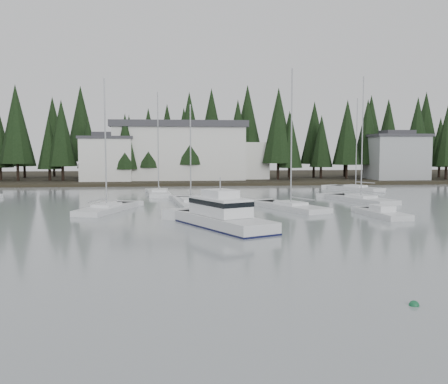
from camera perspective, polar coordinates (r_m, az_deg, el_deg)
The scene contains 15 objects.
ground at distance 15.52m, azimuth 19.80°, elevation -17.85°, with size 260.00×260.00×0.00m, color #8E9699.
far_shore_land at distance 110.21m, azimuth -2.63°, elevation 1.66°, with size 240.00×54.00×1.00m, color black.
conifer_treeline at distance 99.25m, azimuth -2.26°, elevation 1.32°, with size 200.00×22.00×20.00m, color black, non-canonical shape.
house_west at distance 92.61m, azimuth -13.19°, elevation 3.84°, with size 9.54×7.42×8.75m.
house_east_a at distance 100.27m, azimuth 19.09°, elevation 3.91°, with size 10.60×8.48×9.25m.
harbor_inn at distance 95.27m, azimuth -3.91°, elevation 4.65°, with size 29.50×11.50×10.90m.
cabin_cruiser_center at distance 38.52m, azimuth -0.17°, elevation -3.06°, with size 7.36×10.75×4.46m.
sailboat_0 at distance 54.20m, azimuth -3.81°, elevation -1.47°, with size 3.93×11.13×11.37m.
sailboat_1 at distance 60.38m, azimuth 15.37°, elevation -0.97°, with size 5.80×10.55×14.95m.
sailboat_3 at distance 50.06m, azimuth -13.25°, elevation -2.07°, with size 5.48×9.50×13.40m.
sailboat_5 at distance 67.15m, azimuth -7.48°, elevation -0.27°, with size 3.44×8.94×14.18m.
sailboat_6 at distance 77.62m, azimuth 14.80°, elevation 0.28°, with size 6.55×9.23×14.22m.
sailboat_8 at distance 50.90m, azimuth 7.63°, elevation -1.87°, with size 6.31×9.92×14.58m.
runabout_1 at distance 47.08m, azimuth 17.62°, elevation -2.52°, with size 2.86×6.93×1.42m.
mooring_buoy_green at distance 20.80m, azimuth 20.89°, elevation -12.04°, with size 0.40×0.40×0.40m, color #145933.
Camera 1 is at (-6.38, -12.87, 5.89)m, focal length 40.00 mm.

